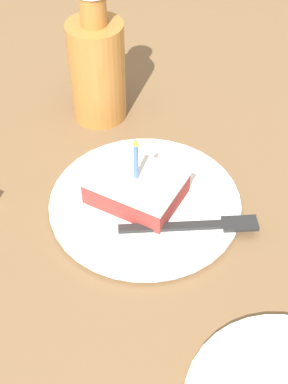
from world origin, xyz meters
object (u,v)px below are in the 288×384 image
at_px(fork, 199,225).
at_px(bottle, 97,68).
at_px(plate, 144,204).
at_px(cake_slice, 138,185).

height_order(fork, bottle, bottle).
bearing_deg(bottle, plate, -132.56).
xyz_separation_m(cake_slice, fork, (-0.01, -0.09, -0.02)).
relative_size(fork, bottle, 0.75).
relative_size(cake_slice, fork, 0.73).
relative_size(plate, bottle, 1.20).
height_order(plate, cake_slice, cake_slice).
bearing_deg(fork, plate, 86.28).
bearing_deg(plate, fork, -93.72).
height_order(cake_slice, fork, cake_slice).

